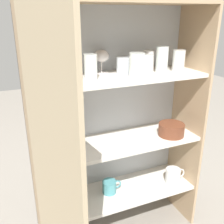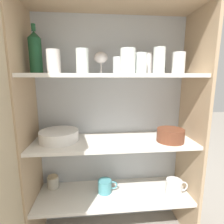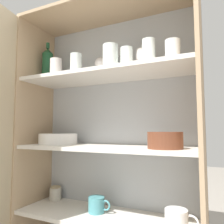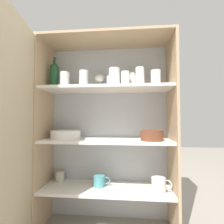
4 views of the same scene
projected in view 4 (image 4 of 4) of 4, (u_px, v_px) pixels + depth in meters
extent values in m
cube|color=#B2B7BC|center=(109.00, 131.00, 1.46)|extent=(0.98, 0.02, 1.38)
cube|color=tan|center=(45.00, 132.00, 1.35)|extent=(0.02, 0.33, 1.38)
cube|color=tan|center=(172.00, 133.00, 1.25)|extent=(0.02, 0.33, 1.38)
cube|color=tan|center=(106.00, 41.00, 1.33)|extent=(0.98, 0.33, 0.02)
cube|color=silver|center=(106.00, 189.00, 1.28)|extent=(0.94, 0.30, 0.02)
cube|color=silver|center=(106.00, 141.00, 1.30)|extent=(0.94, 0.30, 0.02)
cube|color=silver|center=(106.00, 89.00, 1.31)|extent=(0.94, 0.30, 0.02)
cube|color=tan|center=(14.00, 138.00, 0.94)|extent=(0.10, 0.49, 1.38)
cylinder|color=silver|center=(65.00, 80.00, 1.33)|extent=(0.07, 0.07, 0.12)
cylinder|color=white|center=(125.00, 79.00, 1.26)|extent=(0.06, 0.06, 0.11)
cylinder|color=white|center=(112.00, 82.00, 1.34)|extent=(0.08, 0.08, 0.09)
cylinder|color=white|center=(84.00, 79.00, 1.31)|extent=(0.07, 0.07, 0.13)
cylinder|color=white|center=(156.00, 78.00, 1.27)|extent=(0.07, 0.07, 0.12)
cylinder|color=white|center=(114.00, 77.00, 1.24)|extent=(0.08, 0.08, 0.12)
cylinder|color=silver|center=(133.00, 81.00, 1.34)|extent=(0.06, 0.06, 0.12)
cylinder|color=white|center=(140.00, 77.00, 1.28)|extent=(0.07, 0.07, 0.14)
cylinder|color=silver|center=(100.00, 89.00, 1.41)|extent=(0.06, 0.06, 0.01)
cylinder|color=silver|center=(100.00, 86.00, 1.41)|extent=(0.01, 0.01, 0.06)
ellipsoid|color=silver|center=(100.00, 78.00, 1.41)|extent=(0.08, 0.08, 0.07)
cylinder|color=#194728|center=(54.00, 78.00, 1.38)|extent=(0.07, 0.07, 0.18)
cone|color=#194728|center=(55.00, 64.00, 1.38)|extent=(0.07, 0.07, 0.04)
cylinder|color=#194728|center=(55.00, 60.00, 1.38)|extent=(0.02, 0.02, 0.04)
cylinder|color=white|center=(66.00, 138.00, 1.35)|extent=(0.23, 0.23, 0.01)
cylinder|color=white|center=(66.00, 137.00, 1.35)|extent=(0.23, 0.23, 0.01)
cylinder|color=white|center=(66.00, 136.00, 1.35)|extent=(0.23, 0.23, 0.01)
cylinder|color=white|center=(66.00, 134.00, 1.35)|extent=(0.23, 0.23, 0.01)
cylinder|color=white|center=(66.00, 133.00, 1.35)|extent=(0.23, 0.23, 0.01)
cylinder|color=white|center=(66.00, 132.00, 1.35)|extent=(0.23, 0.23, 0.01)
cylinder|color=white|center=(66.00, 131.00, 1.35)|extent=(0.23, 0.23, 0.01)
cylinder|color=brown|center=(152.00, 135.00, 1.22)|extent=(0.16, 0.16, 0.07)
torus|color=brown|center=(152.00, 130.00, 1.22)|extent=(0.15, 0.15, 0.01)
cylinder|color=teal|center=(99.00, 181.00, 1.31)|extent=(0.09, 0.09, 0.08)
torus|color=teal|center=(106.00, 181.00, 1.30)|extent=(0.05, 0.01, 0.05)
cylinder|color=white|center=(159.00, 185.00, 1.20)|extent=(0.10, 0.10, 0.10)
torus|color=white|center=(167.00, 185.00, 1.19)|extent=(0.06, 0.01, 0.06)
cylinder|color=beige|center=(60.00, 176.00, 1.42)|extent=(0.07, 0.07, 0.07)
cylinder|color=tan|center=(60.00, 171.00, 1.42)|extent=(0.06, 0.06, 0.01)
cylinder|color=silver|center=(134.00, 188.00, 1.25)|extent=(0.14, 0.03, 0.01)
ellipsoid|color=silver|center=(144.00, 189.00, 1.24)|extent=(0.04, 0.03, 0.01)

